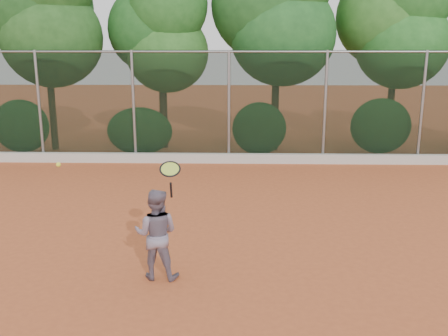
{
  "coord_description": "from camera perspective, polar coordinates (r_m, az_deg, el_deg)",
  "views": [
    {
      "loc": [
        0.24,
        -8.62,
        3.6
      ],
      "look_at": [
        0.0,
        1.0,
        1.25
      ],
      "focal_mm": 40.0,
      "sensor_mm": 36.0,
      "label": 1
    }
  ],
  "objects": [
    {
      "name": "chainlink_fence",
      "position": [
        15.72,
        0.56,
        7.35
      ],
      "size": [
        24.09,
        0.09,
        3.5
      ],
      "color": "black",
      "rests_on": "ground"
    },
    {
      "name": "foliage_backdrop",
      "position": [
        17.64,
        -1.16,
        16.31
      ],
      "size": [
        23.7,
        3.63,
        7.55
      ],
      "color": "#45281A",
      "rests_on": "ground"
    },
    {
      "name": "tennis_ball_in_flight",
      "position": [
        7.68,
        -18.4,
        0.37
      ],
      "size": [
        0.07,
        0.07,
        0.07
      ],
      "color": "#EBF537",
      "rests_on": "ground"
    },
    {
      "name": "concrete_curb",
      "position": [
        15.83,
        0.54,
        1.12
      ],
      "size": [
        24.0,
        0.2,
        0.3
      ],
      "primitive_type": "cube",
      "color": "beige",
      "rests_on": "ground"
    },
    {
      "name": "ground",
      "position": [
        9.35,
        -0.16,
        -8.93
      ],
      "size": [
        80.0,
        80.0,
        0.0
      ],
      "primitive_type": "plane",
      "color": "#BB562C",
      "rests_on": "ground"
    },
    {
      "name": "tennis_player",
      "position": [
        7.98,
        -7.75,
        -7.49
      ],
      "size": [
        0.76,
        0.62,
        1.46
      ],
      "primitive_type": "imported",
      "rotation": [
        0.0,
        0.0,
        3.05
      ],
      "color": "slate",
      "rests_on": "ground"
    },
    {
      "name": "tennis_racket",
      "position": [
        7.6,
        -6.17,
        -0.4
      ],
      "size": [
        0.35,
        0.32,
        0.6
      ],
      "color": "black",
      "rests_on": "ground"
    }
  ]
}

